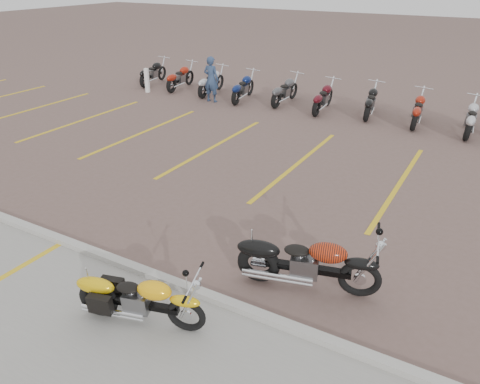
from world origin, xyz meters
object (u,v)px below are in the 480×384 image
Objects in this scene: flame_cruiser at (305,263)px; bollard at (147,80)px; person_a at (211,79)px; yellow_cruiser at (138,300)px.

bollard is at bearing 125.65° from flame_cruiser.
flame_cruiser is 12.12m from person_a.
bollard is at bearing 114.47° from yellow_cruiser.
yellow_cruiser is at bearing -146.51° from flame_cruiser.
bollard is at bearing 0.16° from person_a.
person_a reaches higher than flame_cruiser.
person_a is 1.75× the size of bollard.
flame_cruiser is (1.79, 2.00, 0.07)m from yellow_cruiser.
yellow_cruiser is 1.98× the size of bollard.
person_a is at bearing 1.47° from bollard.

